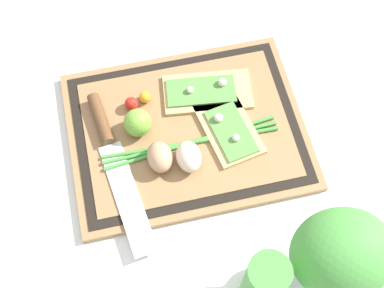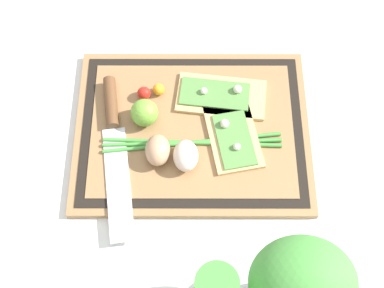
% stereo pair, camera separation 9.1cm
% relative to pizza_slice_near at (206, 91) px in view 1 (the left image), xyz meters
% --- Properties ---
extents(ground_plane, '(6.00, 6.00, 0.00)m').
position_rel_pizza_slice_near_xyz_m(ground_plane, '(0.05, 0.06, -0.02)').
color(ground_plane, silver).
extents(cutting_board, '(0.42, 0.33, 0.02)m').
position_rel_pizza_slice_near_xyz_m(cutting_board, '(0.05, 0.06, -0.01)').
color(cutting_board, '#997047').
rests_on(cutting_board, ground_plane).
extents(pizza_slice_near, '(0.17, 0.10, 0.02)m').
position_rel_pizza_slice_near_xyz_m(pizza_slice_near, '(0.00, 0.00, 0.00)').
color(pizza_slice_near, tan).
rests_on(pizza_slice_near, cutting_board).
extents(pizza_slice_far, '(0.11, 0.15, 0.02)m').
position_rel_pizza_slice_near_xyz_m(pizza_slice_far, '(-0.02, 0.08, 0.00)').
color(pizza_slice_far, tan).
rests_on(pizza_slice_far, cutting_board).
extents(knife, '(0.07, 0.31, 0.02)m').
position_rel_pizza_slice_near_xyz_m(knife, '(0.19, 0.07, 0.00)').
color(knife, silver).
rests_on(knife, cutting_board).
extents(egg_brown, '(0.04, 0.06, 0.04)m').
position_rel_pizza_slice_near_xyz_m(egg_brown, '(0.11, 0.12, 0.02)').
color(egg_brown, tan).
rests_on(egg_brown, cutting_board).
extents(egg_pink, '(0.04, 0.06, 0.04)m').
position_rel_pizza_slice_near_xyz_m(egg_pink, '(0.06, 0.13, 0.02)').
color(egg_pink, beige).
rests_on(egg_pink, cutting_board).
extents(lime, '(0.05, 0.05, 0.05)m').
position_rel_pizza_slice_near_xyz_m(lime, '(0.13, 0.05, 0.02)').
color(lime, '#70A838').
rests_on(lime, cutting_board).
extents(cherry_tomato_red, '(0.02, 0.02, 0.02)m').
position_rel_pizza_slice_near_xyz_m(cherry_tomato_red, '(0.14, 0.00, 0.01)').
color(cherry_tomato_red, red).
rests_on(cherry_tomato_red, cutting_board).
extents(cherry_tomato_yellow, '(0.02, 0.02, 0.02)m').
position_rel_pizza_slice_near_xyz_m(cherry_tomato_yellow, '(0.11, -0.01, 0.01)').
color(cherry_tomato_yellow, gold).
rests_on(cherry_tomato_yellow, cutting_board).
extents(scallion_bunch, '(0.31, 0.04, 0.01)m').
position_rel_pizza_slice_near_xyz_m(scallion_bunch, '(0.05, 0.10, -0.00)').
color(scallion_bunch, '#47933D').
rests_on(scallion_bunch, cutting_board).
extents(herb_glass, '(0.14, 0.12, 0.23)m').
position_rel_pizza_slice_near_xyz_m(herb_glass, '(-0.09, 0.37, 0.11)').
color(herb_glass, silver).
rests_on(herb_glass, ground_plane).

